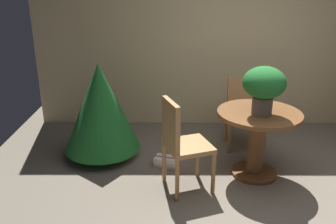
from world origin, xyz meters
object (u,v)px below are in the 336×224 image
(round_dining_table, at_px, (258,133))
(gift_box_cream, at_px, (168,162))
(flower_vase, at_px, (264,85))
(holiday_tree, at_px, (101,107))
(wooden_chair_left_near, at_px, (181,141))
(wooden_chair_far, at_px, (244,109))

(round_dining_table, bearing_deg, gift_box_cream, 169.54)
(flower_vase, distance_m, holiday_tree, 1.97)
(flower_vase, bearing_deg, round_dining_table, 87.37)
(round_dining_table, relative_size, gift_box_cream, 2.65)
(wooden_chair_left_near, bearing_deg, wooden_chair_far, 52.53)
(flower_vase, distance_m, wooden_chair_left_near, 1.05)
(holiday_tree, xyz_separation_m, gift_box_cream, (0.83, -0.28, -0.61))
(holiday_tree, bearing_deg, round_dining_table, -14.07)
(flower_vase, height_order, wooden_chair_far, flower_vase)
(flower_vase, bearing_deg, gift_box_cream, 165.41)
(wooden_chair_left_near, bearing_deg, flower_vase, 15.54)
(flower_vase, height_order, gift_box_cream, flower_vase)
(wooden_chair_left_near, xyz_separation_m, gift_box_cream, (-0.14, 0.50, -0.51))
(gift_box_cream, bearing_deg, round_dining_table, -10.46)
(wooden_chair_left_near, height_order, holiday_tree, holiday_tree)
(flower_vase, height_order, wooden_chair_left_near, flower_vase)
(wooden_chair_far, distance_m, wooden_chair_left_near, 1.44)
(wooden_chair_far, distance_m, gift_box_cream, 1.28)
(round_dining_table, relative_size, wooden_chair_far, 1.02)
(flower_vase, height_order, holiday_tree, flower_vase)
(flower_vase, xyz_separation_m, wooden_chair_far, (0.00, 0.90, -0.59))
(round_dining_table, relative_size, holiday_tree, 0.76)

